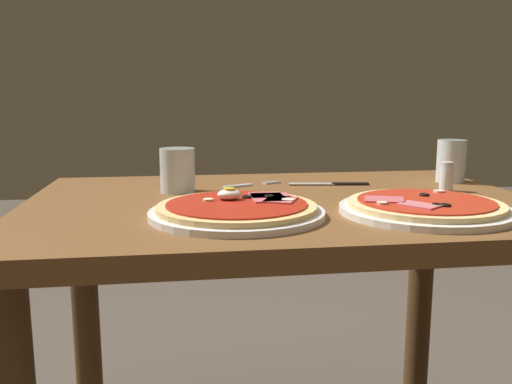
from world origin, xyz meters
name	(u,v)px	position (x,y,z in m)	size (l,w,h in m)	color
dining_table	(283,256)	(0.00, 0.00, 0.59)	(1.07, 0.75, 0.72)	brown
pizza_foreground	(237,210)	(-0.11, -0.15, 0.73)	(0.32, 0.32, 0.05)	white
pizza_across_left	(425,207)	(0.23, -0.18, 0.73)	(0.32, 0.32, 0.03)	white
water_glass_near	(178,173)	(-0.22, 0.12, 0.76)	(0.08, 0.08, 0.10)	silver
water_glass_far	(451,164)	(0.46, 0.16, 0.77)	(0.07, 0.07, 0.11)	silver
fork	(248,185)	(-0.05, 0.17, 0.72)	(0.15, 0.08, 0.00)	silver
knife	(334,184)	(0.16, 0.16, 0.72)	(0.20, 0.05, 0.01)	silver
salt_shaker	(446,177)	(0.39, 0.04, 0.75)	(0.03, 0.03, 0.07)	white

